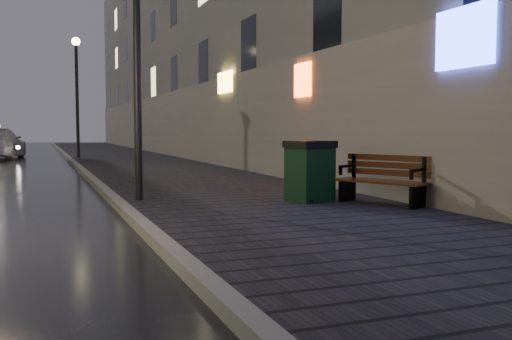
{
  "coord_description": "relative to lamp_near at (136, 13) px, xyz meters",
  "views": [
    {
      "loc": [
        0.14,
        -4.38,
        1.44
      ],
      "look_at": [
        3.07,
        3.23,
        0.85
      ],
      "focal_mm": 40.0,
      "sensor_mm": 36.0,
      "label": 1
    }
  ],
  "objects": [
    {
      "name": "building_near",
      "position": [
        5.25,
        19.0,
        3.01
      ],
      "size": [
        1.8,
        50.0,
        13.0
      ],
      "primitive_type": "cube",
      "color": "#605B54",
      "rests_on": "ground"
    },
    {
      "name": "trash_bin",
      "position": [
        2.81,
        -1.29,
        -2.79
      ],
      "size": [
        0.83,
        0.83,
        1.08
      ],
      "rotation": [
        0.0,
        0.0,
        0.2
      ],
      "color": "black",
      "rests_on": "sidewalk"
    },
    {
      "name": "sidewalk",
      "position": [
        2.05,
        15.0,
        -3.41
      ],
      "size": [
        4.6,
        58.0,
        0.15
      ],
      "primitive_type": "cube",
      "color": "black",
      "rests_on": "ground"
    },
    {
      "name": "lamp_near",
      "position": [
        0.0,
        0.0,
        0.0
      ],
      "size": [
        0.36,
        0.36,
        5.28
      ],
      "color": "black",
      "rests_on": "sidewalk"
    },
    {
      "name": "lamp_far",
      "position": [
        0.0,
        16.0,
        0.0
      ],
      "size": [
        0.36,
        0.36,
        5.28
      ],
      "color": "black",
      "rests_on": "sidewalk"
    },
    {
      "name": "curb",
      "position": [
        -0.35,
        15.0,
        -3.41
      ],
      "size": [
        0.2,
        58.0,
        0.15
      ],
      "primitive_type": "cube",
      "color": "slate",
      "rests_on": "ground"
    },
    {
      "name": "bench",
      "position": [
        3.81,
        -2.09,
        -2.91
      ],
      "size": [
        1.21,
        1.74,
        0.85
      ],
      "rotation": [
        0.0,
        0.0,
        0.43
      ],
      "color": "black",
      "rests_on": "sidewalk"
    },
    {
      "name": "ground",
      "position": [
        -1.85,
        -6.0,
        -3.49
      ],
      "size": [
        120.0,
        120.0,
        0.0
      ],
      "primitive_type": "plane",
      "color": "black",
      "rests_on": "ground"
    }
  ]
}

